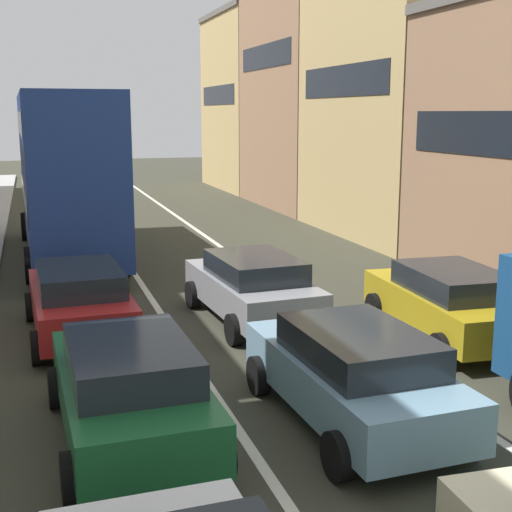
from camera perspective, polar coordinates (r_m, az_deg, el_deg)
lane_stripe_left at (r=22.29m, az=-10.43°, el=-0.38°), size 0.16×60.00×0.01m
lane_stripe_right at (r=22.94m, az=-1.99°, el=0.14°), size 0.16×60.00×0.01m
building_row_right at (r=28.97m, az=12.14°, el=12.61°), size 7.20×43.90×13.19m
sedan_centre_lane_second at (r=10.55m, az=7.84°, el=-9.26°), size 2.18×4.36×1.49m
wagon_left_lane_second at (r=10.09m, az=-10.17°, el=-10.32°), size 2.14×4.34×1.49m
hatchback_centre_lane_third at (r=15.46m, az=-0.30°, el=-2.42°), size 2.28×4.40×1.49m
sedan_left_lane_third at (r=14.82m, az=-14.02°, el=-3.39°), size 2.18×4.36×1.49m
sedan_right_lane_behind_truck at (r=14.73m, az=15.29°, el=-3.55°), size 2.26×4.40×1.49m
bus_mid_queue_primary at (r=22.78m, az=-15.10°, el=6.85°), size 2.97×10.55×5.06m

